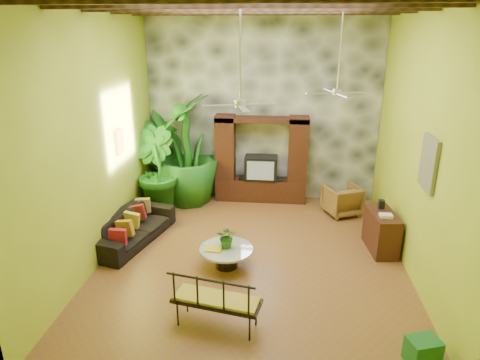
# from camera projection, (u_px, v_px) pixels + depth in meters

# --- Properties ---
(ground) EXTENTS (7.00, 7.00, 0.00)m
(ground) POSITION_uv_depth(u_px,v_px,m) (252.00, 258.00, 8.69)
(ground) COLOR brown
(ground) RESTS_ON ground
(back_wall) EXTENTS (6.00, 0.02, 5.00)m
(back_wall) POSITION_uv_depth(u_px,v_px,m) (263.00, 105.00, 11.13)
(back_wall) COLOR #9AA926
(back_wall) RESTS_ON ground
(left_wall) EXTENTS (0.02, 7.00, 5.00)m
(left_wall) POSITION_uv_depth(u_px,v_px,m) (96.00, 134.00, 8.13)
(left_wall) COLOR #9AA926
(left_wall) RESTS_ON ground
(right_wall) EXTENTS (0.02, 7.00, 5.00)m
(right_wall) POSITION_uv_depth(u_px,v_px,m) (422.00, 143.00, 7.56)
(right_wall) COLOR #9AA926
(right_wall) RESTS_ON ground
(stone_accent_wall) EXTENTS (5.98, 0.10, 4.98)m
(stone_accent_wall) POSITION_uv_depth(u_px,v_px,m) (263.00, 106.00, 11.07)
(stone_accent_wall) COLOR #383B3F
(stone_accent_wall) RESTS_ON ground
(ceiling_beams) EXTENTS (5.95, 5.36, 0.22)m
(ceiling_beams) POSITION_uv_depth(u_px,v_px,m) (255.00, 4.00, 7.08)
(ceiling_beams) COLOR #362111
(ceiling_beams) RESTS_ON ceiling
(entertainment_center) EXTENTS (2.40, 0.55, 2.30)m
(entertainment_center) POSITION_uv_depth(u_px,v_px,m) (261.00, 166.00, 11.30)
(entertainment_center) COLOR black
(entertainment_center) RESTS_ON ground
(ceiling_fan_front) EXTENTS (1.28, 1.28, 1.86)m
(ceiling_fan_front) POSITION_uv_depth(u_px,v_px,m) (240.00, 92.00, 7.19)
(ceiling_fan_front) COLOR #BABBC0
(ceiling_fan_front) RESTS_ON ceiling
(ceiling_fan_back) EXTENTS (1.28, 1.28, 1.86)m
(ceiling_fan_back) POSITION_uv_depth(u_px,v_px,m) (338.00, 82.00, 8.52)
(ceiling_fan_back) COLOR #BABBC0
(ceiling_fan_back) RESTS_ON ceiling
(wall_art_mask) EXTENTS (0.06, 0.32, 0.55)m
(wall_art_mask) POSITION_uv_depth(u_px,v_px,m) (119.00, 142.00, 9.20)
(wall_art_mask) COLOR orange
(wall_art_mask) RESTS_ON left_wall
(wall_art_painting) EXTENTS (0.06, 0.70, 0.90)m
(wall_art_painting) POSITION_uv_depth(u_px,v_px,m) (429.00, 163.00, 7.07)
(wall_art_painting) COLOR #246286
(wall_art_painting) RESTS_ON right_wall
(sofa) EXTENTS (1.43, 2.42, 0.66)m
(sofa) POSITION_uv_depth(u_px,v_px,m) (132.00, 227.00, 9.28)
(sofa) COLOR black
(sofa) RESTS_ON ground
(wicker_armchair) EXTENTS (1.05, 1.07, 0.74)m
(wicker_armchair) POSITION_uv_depth(u_px,v_px,m) (342.00, 200.00, 10.63)
(wicker_armchair) COLOR olive
(wicker_armchair) RESTS_ON ground
(tall_plant_a) EXTENTS (1.45, 1.52, 2.39)m
(tall_plant_a) POSITION_uv_depth(u_px,v_px,m) (164.00, 155.00, 11.47)
(tall_plant_a) COLOR #1C671B
(tall_plant_a) RESTS_ON ground
(tall_plant_b) EXTENTS (1.52, 1.49, 2.15)m
(tall_plant_b) POSITION_uv_depth(u_px,v_px,m) (155.00, 171.00, 10.56)
(tall_plant_b) COLOR #1C681B
(tall_plant_b) RESTS_ON ground
(tall_plant_c) EXTENTS (1.77, 1.77, 2.87)m
(tall_plant_c) POSITION_uv_depth(u_px,v_px,m) (186.00, 150.00, 11.05)
(tall_plant_c) COLOR #1E641A
(tall_plant_c) RESTS_ON ground
(coffee_table) EXTENTS (1.04, 1.04, 0.40)m
(coffee_table) POSITION_uv_depth(u_px,v_px,m) (226.00, 255.00, 8.30)
(coffee_table) COLOR black
(coffee_table) RESTS_ON ground
(centerpiece_plant) EXTENTS (0.41, 0.36, 0.44)m
(centerpiece_plant) POSITION_uv_depth(u_px,v_px,m) (227.00, 237.00, 8.23)
(centerpiece_plant) COLOR #205516
(centerpiece_plant) RESTS_ON coffee_table
(yellow_tray) EXTENTS (0.31, 0.23, 0.03)m
(yellow_tray) POSITION_uv_depth(u_px,v_px,m) (213.00, 249.00, 8.18)
(yellow_tray) COLOR gold
(yellow_tray) RESTS_ON coffee_table
(iron_bench) EXTENTS (1.44, 0.76, 0.57)m
(iron_bench) POSITION_uv_depth(u_px,v_px,m) (216.00, 299.00, 6.48)
(iron_bench) COLOR black
(iron_bench) RESTS_ON ground
(side_console) EXTENTS (0.59, 1.10, 0.84)m
(side_console) POSITION_uv_depth(u_px,v_px,m) (381.00, 231.00, 8.89)
(side_console) COLOR #331C10
(side_console) RESTS_ON ground
(green_bin) EXTENTS (0.51, 0.44, 0.38)m
(green_bin) POSITION_uv_depth(u_px,v_px,m) (423.00, 351.00, 5.94)
(green_bin) COLOR #207924
(green_bin) RESTS_ON ground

